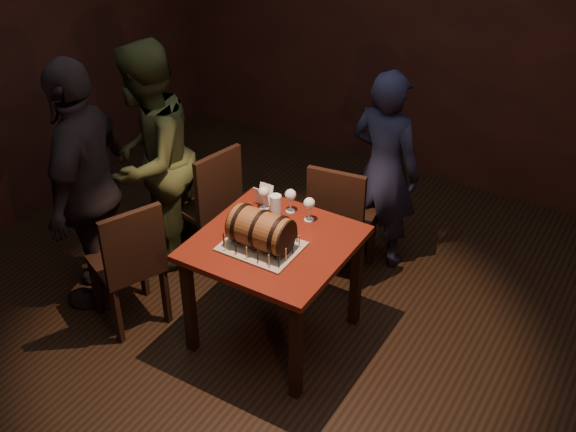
{
  "coord_description": "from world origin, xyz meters",
  "views": [
    {
      "loc": [
        1.86,
        -2.93,
        3.25
      ],
      "look_at": [
        0.06,
        0.05,
        0.95
      ],
      "focal_mm": 45.0,
      "sensor_mm": 36.0,
      "label": 1
    }
  ],
  "objects_px": {
    "chair_left_front": "(130,260)",
    "person_left_front": "(88,187)",
    "wine_glass_left": "(264,193)",
    "person_back": "(385,170)",
    "pint_of_ale": "(276,206)",
    "pub_table": "(274,256)",
    "wine_glass_mid": "(290,196)",
    "person_left_rear": "(149,160)",
    "chair_left_rear": "(211,200)",
    "barrel_cake": "(261,230)",
    "wine_glass_right": "(309,204)",
    "chair_back": "(340,217)"
  },
  "relations": [
    {
      "from": "chair_left_front",
      "to": "person_left_front",
      "type": "height_order",
      "value": "person_left_front"
    },
    {
      "from": "wine_glass_left",
      "to": "person_back",
      "type": "relative_size",
      "value": 0.11
    },
    {
      "from": "pint_of_ale",
      "to": "pub_table",
      "type": "bearing_deg",
      "value": -60.24
    },
    {
      "from": "wine_glass_mid",
      "to": "person_left_rear",
      "type": "bearing_deg",
      "value": -176.53
    },
    {
      "from": "chair_left_rear",
      "to": "chair_left_front",
      "type": "relative_size",
      "value": 1.0
    },
    {
      "from": "wine_glass_mid",
      "to": "person_left_rear",
      "type": "xyz_separation_m",
      "value": [
        -1.09,
        -0.07,
        -0.03
      ]
    },
    {
      "from": "chair_left_rear",
      "to": "wine_glass_left",
      "type": "bearing_deg",
      "value": -18.36
    },
    {
      "from": "barrel_cake",
      "to": "wine_glass_right",
      "type": "bearing_deg",
      "value": 76.33
    },
    {
      "from": "chair_back",
      "to": "person_back",
      "type": "xyz_separation_m",
      "value": [
        0.14,
        0.4,
        0.22
      ]
    },
    {
      "from": "barrel_cake",
      "to": "person_back",
      "type": "distance_m",
      "value": 1.26
    },
    {
      "from": "chair_left_rear",
      "to": "person_left_rear",
      "type": "xyz_separation_m",
      "value": [
        -0.35,
        -0.2,
        0.32
      ]
    },
    {
      "from": "pub_table",
      "to": "chair_left_front",
      "type": "xyz_separation_m",
      "value": [
        -0.83,
        -0.38,
        -0.12
      ]
    },
    {
      "from": "chair_left_front",
      "to": "pub_table",
      "type": "bearing_deg",
      "value": 24.27
    },
    {
      "from": "wine_glass_mid",
      "to": "wine_glass_left",
      "type": "bearing_deg",
      "value": -160.4
    },
    {
      "from": "wine_glass_left",
      "to": "person_back",
      "type": "bearing_deg",
      "value": 62.91
    },
    {
      "from": "wine_glass_left",
      "to": "wine_glass_right",
      "type": "distance_m",
      "value": 0.31
    },
    {
      "from": "wine_glass_left",
      "to": "person_left_rear",
      "type": "relative_size",
      "value": 0.1
    },
    {
      "from": "wine_glass_left",
      "to": "wine_glass_mid",
      "type": "distance_m",
      "value": 0.17
    },
    {
      "from": "pub_table",
      "to": "person_left_rear",
      "type": "relative_size",
      "value": 0.54
    },
    {
      "from": "chair_left_rear",
      "to": "chair_left_front",
      "type": "xyz_separation_m",
      "value": [
        -0.01,
        -0.84,
        0.0
      ]
    },
    {
      "from": "wine_glass_mid",
      "to": "chair_left_front",
      "type": "distance_m",
      "value": 1.09
    },
    {
      "from": "wine_glass_left",
      "to": "chair_back",
      "type": "xyz_separation_m",
      "value": [
        0.31,
        0.47,
        -0.35
      ]
    },
    {
      "from": "person_left_front",
      "to": "chair_back",
      "type": "bearing_deg",
      "value": 104.25
    },
    {
      "from": "pub_table",
      "to": "chair_back",
      "type": "bearing_deg",
      "value": 85.11
    },
    {
      "from": "chair_left_rear",
      "to": "barrel_cake",
      "type": "bearing_deg",
      "value": -34.99
    },
    {
      "from": "chair_left_rear",
      "to": "person_left_rear",
      "type": "height_order",
      "value": "person_left_rear"
    },
    {
      "from": "chair_left_rear",
      "to": "person_left_rear",
      "type": "distance_m",
      "value": 0.51
    },
    {
      "from": "person_back",
      "to": "person_left_rear",
      "type": "relative_size",
      "value": 0.88
    },
    {
      "from": "person_left_rear",
      "to": "barrel_cake",
      "type": "bearing_deg",
      "value": 59.22
    },
    {
      "from": "barrel_cake",
      "to": "chair_left_front",
      "type": "height_order",
      "value": "barrel_cake"
    },
    {
      "from": "pint_of_ale",
      "to": "chair_back",
      "type": "distance_m",
      "value": 0.62
    },
    {
      "from": "chair_back",
      "to": "chair_left_front",
      "type": "distance_m",
      "value": 1.43
    },
    {
      "from": "person_back",
      "to": "chair_left_front",
      "type": "bearing_deg",
      "value": 63.02
    },
    {
      "from": "person_left_front",
      "to": "wine_glass_mid",
      "type": "bearing_deg",
      "value": 93.53
    },
    {
      "from": "pint_of_ale",
      "to": "chair_left_front",
      "type": "height_order",
      "value": "chair_left_front"
    },
    {
      "from": "wine_glass_left",
      "to": "chair_left_front",
      "type": "bearing_deg",
      "value": -132.41
    },
    {
      "from": "wine_glass_left",
      "to": "chair_back",
      "type": "relative_size",
      "value": 0.17
    },
    {
      "from": "wine_glass_mid",
      "to": "person_back",
      "type": "bearing_deg",
      "value": 70.83
    },
    {
      "from": "chair_left_rear",
      "to": "chair_back",
      "type": "bearing_deg",
      "value": 17.46
    },
    {
      "from": "pub_table",
      "to": "chair_left_front",
      "type": "relative_size",
      "value": 0.97
    },
    {
      "from": "chair_back",
      "to": "chair_left_front",
      "type": "xyz_separation_m",
      "value": [
        -0.9,
        -1.12,
        0.0
      ]
    },
    {
      "from": "wine_glass_left",
      "to": "chair_left_front",
      "type": "relative_size",
      "value": 0.17
    },
    {
      "from": "wine_glass_right",
      "to": "person_left_front",
      "type": "distance_m",
      "value": 1.42
    },
    {
      "from": "pint_of_ale",
      "to": "person_back",
      "type": "xyz_separation_m",
      "value": [
        0.33,
        0.9,
        -0.08
      ]
    },
    {
      "from": "wine_glass_right",
      "to": "pint_of_ale",
      "type": "height_order",
      "value": "wine_glass_right"
    },
    {
      "from": "chair_left_front",
      "to": "person_left_rear",
      "type": "relative_size",
      "value": 0.55
    },
    {
      "from": "chair_left_rear",
      "to": "person_back",
      "type": "height_order",
      "value": "person_back"
    },
    {
      "from": "wine_glass_mid",
      "to": "chair_left_rear",
      "type": "xyz_separation_m",
      "value": [
        -0.74,
        0.13,
        -0.34
      ]
    },
    {
      "from": "pub_table",
      "to": "chair_left_rear",
      "type": "xyz_separation_m",
      "value": [
        -0.82,
        0.46,
        -0.12
      ]
    },
    {
      "from": "pub_table",
      "to": "wine_glass_mid",
      "type": "distance_m",
      "value": 0.41
    }
  ]
}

